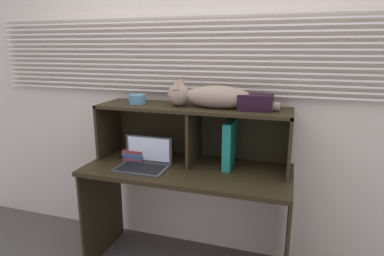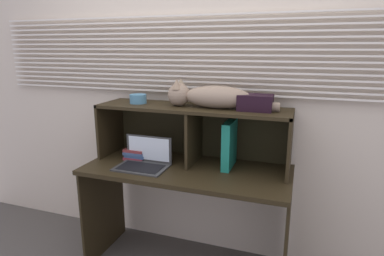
{
  "view_description": "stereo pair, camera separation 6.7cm",
  "coord_description": "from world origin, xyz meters",
  "px_view_note": "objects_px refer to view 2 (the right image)",
  "views": [
    {
      "loc": [
        0.65,
        -1.75,
        1.58
      ],
      "look_at": [
        0.0,
        0.32,
        1.03
      ],
      "focal_mm": 30.2,
      "sensor_mm": 36.0,
      "label": 1
    },
    {
      "loc": [
        0.71,
        -1.73,
        1.58
      ],
      "look_at": [
        0.0,
        0.32,
        1.03
      ],
      "focal_mm": 30.2,
      "sensor_mm": 36.0,
      "label": 2
    }
  ],
  "objects_px": {
    "book_stack": "(140,151)",
    "laptop": "(144,161)",
    "storage_box": "(255,103)",
    "small_basket": "(138,99)",
    "binder_upright": "(229,144)",
    "cat": "(209,96)"
  },
  "relations": [
    {
      "from": "book_stack",
      "to": "laptop",
      "type": "bearing_deg",
      "value": -55.65
    },
    {
      "from": "laptop",
      "to": "storage_box",
      "type": "xyz_separation_m",
      "value": [
        0.71,
        0.19,
        0.42
      ]
    },
    {
      "from": "small_basket",
      "to": "storage_box",
      "type": "xyz_separation_m",
      "value": [
        0.84,
        0.0,
        0.02
      ]
    },
    {
      "from": "laptop",
      "to": "binder_upright",
      "type": "xyz_separation_m",
      "value": [
        0.55,
        0.19,
        0.12
      ]
    },
    {
      "from": "cat",
      "to": "book_stack",
      "type": "relative_size",
      "value": 2.98
    },
    {
      "from": "laptop",
      "to": "small_basket",
      "type": "xyz_separation_m",
      "value": [
        -0.13,
        0.19,
        0.4
      ]
    },
    {
      "from": "small_basket",
      "to": "cat",
      "type": "bearing_deg",
      "value": 0.0
    },
    {
      "from": "book_stack",
      "to": "small_basket",
      "type": "relative_size",
      "value": 2.09
    },
    {
      "from": "cat",
      "to": "storage_box",
      "type": "bearing_deg",
      "value": -0.0
    },
    {
      "from": "laptop",
      "to": "book_stack",
      "type": "height_order",
      "value": "laptop"
    },
    {
      "from": "small_basket",
      "to": "storage_box",
      "type": "bearing_deg",
      "value": 0.0
    },
    {
      "from": "laptop",
      "to": "book_stack",
      "type": "bearing_deg",
      "value": 124.35
    },
    {
      "from": "binder_upright",
      "to": "small_basket",
      "type": "height_order",
      "value": "small_basket"
    },
    {
      "from": "binder_upright",
      "to": "book_stack",
      "type": "relative_size",
      "value": 1.27
    },
    {
      "from": "book_stack",
      "to": "storage_box",
      "type": "distance_m",
      "value": 0.94
    },
    {
      "from": "binder_upright",
      "to": "laptop",
      "type": "bearing_deg",
      "value": -161.45
    },
    {
      "from": "laptop",
      "to": "small_basket",
      "type": "distance_m",
      "value": 0.46
    },
    {
      "from": "laptop",
      "to": "small_basket",
      "type": "bearing_deg",
      "value": 124.29
    },
    {
      "from": "cat",
      "to": "laptop",
      "type": "relative_size",
      "value": 2.18
    },
    {
      "from": "cat",
      "to": "laptop",
      "type": "xyz_separation_m",
      "value": [
        -0.4,
        -0.19,
        -0.44
      ]
    },
    {
      "from": "small_basket",
      "to": "storage_box",
      "type": "relative_size",
      "value": 0.55
    },
    {
      "from": "book_stack",
      "to": "cat",
      "type": "bearing_deg",
      "value": 0.29
    }
  ]
}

